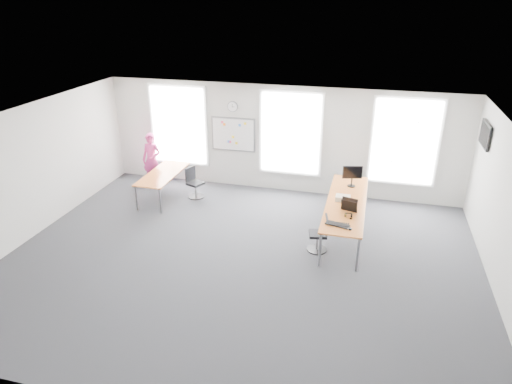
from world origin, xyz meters
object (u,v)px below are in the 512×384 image
(desk_right, at_px, (346,204))
(person, at_px, (152,160))
(chair_right, at_px, (320,236))
(monitor, at_px, (352,174))
(desk_left, at_px, (163,175))
(headphones, at_px, (348,215))
(chair_left, at_px, (194,184))
(keyboard, at_px, (338,225))

(desk_right, bearing_deg, person, 164.97)
(chair_right, height_order, person, person)
(chair_right, distance_m, person, 5.82)
(person, xyz_separation_m, monitor, (5.75, -0.59, 0.35))
(desk_left, relative_size, headphones, 11.96)
(desk_right, xyz_separation_m, monitor, (0.05, 0.94, 0.38))
(chair_left, xyz_separation_m, headphones, (4.31, -1.84, 0.48))
(chair_left, xyz_separation_m, keyboard, (4.12, -2.27, 0.45))
(keyboard, relative_size, monitor, 0.93)
(keyboard, bearing_deg, desk_right, 101.58)
(desk_right, bearing_deg, keyboard, -94.20)
(desk_left, xyz_separation_m, chair_right, (4.54, -1.74, -0.30))
(keyboard, bearing_deg, person, 169.62)
(chair_right, bearing_deg, desk_right, 142.85)
(chair_left, bearing_deg, desk_left, 130.93)
(desk_right, xyz_separation_m, chair_left, (-4.21, 1.05, -0.38))
(chair_right, bearing_deg, headphones, 95.83)
(desk_right, distance_m, headphones, 0.80)
(desk_left, bearing_deg, monitor, 1.91)
(keyboard, distance_m, monitor, 2.19)
(chair_right, xyz_separation_m, keyboard, (0.37, -0.26, 0.46))
(chair_right, bearing_deg, person, -127.02)
(monitor, bearing_deg, keyboard, -106.95)
(chair_left, bearing_deg, chair_right, -96.36)
(chair_right, xyz_separation_m, monitor, (0.51, 1.91, 0.77))
(chair_right, distance_m, keyboard, 0.64)
(chair_left, bearing_deg, desk_right, -82.08)
(headphones, bearing_deg, desk_left, 165.53)
(chair_left, xyz_separation_m, monitor, (4.26, -0.10, 0.76))
(desk_left, relative_size, person, 1.26)
(chair_right, relative_size, chair_left, 0.98)
(desk_left, height_order, monitor, monitor)
(monitor, bearing_deg, chair_left, 165.28)
(person, distance_m, monitor, 5.79)
(desk_right, relative_size, monitor, 6.18)
(desk_left, xyz_separation_m, headphones, (5.10, -1.56, 0.19))
(desk_left, xyz_separation_m, person, (-0.70, 0.76, 0.12))
(keyboard, bearing_deg, chair_left, 166.94)
(person, distance_m, keyboard, 6.25)
(chair_right, height_order, keyboard, same)
(desk_right, relative_size, keyboard, 6.61)
(desk_left, xyz_separation_m, keyboard, (4.91, -2.00, 0.16))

